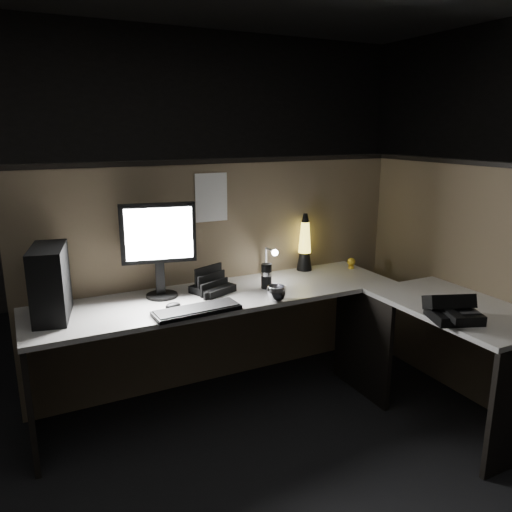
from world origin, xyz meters
name	(u,v)px	position (x,y,z in m)	size (l,w,h in m)	color
floor	(290,444)	(0.00, 0.00, 0.00)	(6.00, 6.00, 0.00)	black
room_shell	(295,150)	(0.00, 0.00, 1.62)	(6.00, 6.00, 6.00)	silver
partition_back	(223,274)	(0.00, 0.93, 0.75)	(2.66, 0.06, 1.50)	brown
partition_right	(459,281)	(1.33, 0.10, 0.75)	(0.06, 1.66, 1.50)	brown
desk	(296,327)	(0.18, 0.25, 0.58)	(2.60, 1.60, 0.73)	#AFABA5
pc_tower	(50,283)	(-1.11, 0.65, 0.93)	(0.17, 0.37, 0.39)	black
monitor	(159,241)	(-0.49, 0.73, 1.07)	(0.44, 0.19, 0.57)	black
keyboard	(197,310)	(-0.39, 0.37, 0.74)	(0.49, 0.16, 0.02)	black
mouse	(173,306)	(-0.49, 0.48, 0.75)	(0.09, 0.07, 0.04)	black
clip_lamp	(270,260)	(0.27, 0.75, 0.86)	(0.04, 0.17, 0.22)	silver
organizer	(212,286)	(-0.18, 0.67, 0.77)	(0.28, 0.27, 0.17)	black
lava_lamp	(305,247)	(0.60, 0.83, 0.90)	(0.11, 0.11, 0.41)	black
travel_mug	(266,276)	(0.15, 0.58, 0.81)	(0.07, 0.07, 0.16)	black
steel_mug	(276,293)	(0.09, 0.34, 0.78)	(0.12, 0.12, 0.09)	#BBBBC2
figurine	(351,262)	(0.92, 0.71, 0.78)	(0.06, 0.06, 0.06)	yellow
pinned_paper	(211,197)	(-0.08, 0.90, 1.29)	(0.22, 0.00, 0.31)	white
desk_phone	(452,309)	(0.79, -0.34, 0.79)	(0.31, 0.30, 0.15)	black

